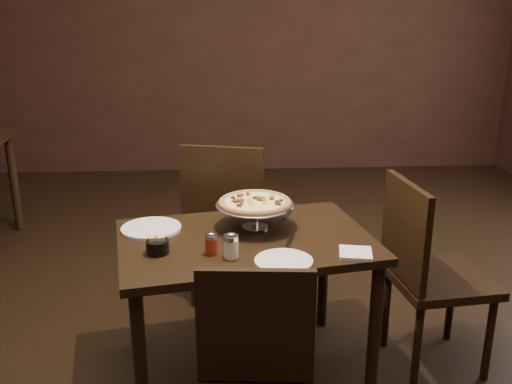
{
  "coord_description": "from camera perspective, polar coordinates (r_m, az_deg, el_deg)",
  "views": [
    {
      "loc": [
        -0.02,
        -2.46,
        1.67
      ],
      "look_at": [
        0.13,
        -0.06,
        0.89
      ],
      "focal_mm": 40.0,
      "sensor_mm": 36.0,
      "label": 1
    }
  ],
  "objects": [
    {
      "name": "plate_left",
      "position": [
        2.67,
        -10.44,
        -3.59
      ],
      "size": [
        0.27,
        0.27,
        0.01
      ],
      "primitive_type": "cylinder",
      "color": "white",
      "rests_on": "dining_table"
    },
    {
      "name": "chair_side",
      "position": [
        2.8,
        16.68,
        -7.33
      ],
      "size": [
        0.49,
        0.49,
        0.94
      ],
      "rotation": [
        0.0,
        0.0,
        1.69
      ],
      "color": "black",
      "rests_on": "ground"
    },
    {
      "name": "chair_far",
      "position": [
        3.26,
        -2.82,
        -2.48
      ],
      "size": [
        0.55,
        0.55,
        0.97
      ],
      "rotation": [
        0.0,
        0.0,
        2.91
      ],
      "color": "black",
      "rests_on": "ground"
    },
    {
      "name": "dining_table",
      "position": [
        2.58,
        -1.05,
        -6.46
      ],
      "size": [
        1.23,
        0.93,
        0.7
      ],
      "rotation": [
        0.0,
        0.0,
        0.18
      ],
      "color": "black",
      "rests_on": "ground"
    },
    {
      "name": "napkin_stack",
      "position": [
        2.41,
        9.93,
        -6.04
      ],
      "size": [
        0.15,
        0.15,
        0.01
      ],
      "primitive_type": "cube",
      "rotation": [
        0.0,
        0.0,
        -0.19
      ],
      "color": "white",
      "rests_on": "dining_table"
    },
    {
      "name": "packet_caddy",
      "position": [
        2.41,
        -9.83,
        -5.36
      ],
      "size": [
        0.09,
        0.09,
        0.07
      ],
      "rotation": [
        0.0,
        0.0,
        0.29
      ],
      "color": "black",
      "rests_on": "dining_table"
    },
    {
      "name": "pepper_flake_shaker",
      "position": [
        2.38,
        -4.5,
        -5.16
      ],
      "size": [
        0.05,
        0.05,
        0.09
      ],
      "color": "maroon",
      "rests_on": "dining_table"
    },
    {
      "name": "parmesan_shaker",
      "position": [
        2.33,
        -2.49,
        -5.39
      ],
      "size": [
        0.06,
        0.06,
        0.11
      ],
      "color": "#F7EFC0",
      "rests_on": "dining_table"
    },
    {
      "name": "room",
      "position": [
        2.5,
        -1.62,
        11.79
      ],
      "size": [
        6.04,
        7.04,
        2.84
      ],
      "color": "black",
      "rests_on": "ground"
    },
    {
      "name": "pizza_stand",
      "position": [
        2.61,
        -0.11,
        -1.1
      ],
      "size": [
        0.36,
        0.36,
        0.15
      ],
      "color": "silver",
      "rests_on": "dining_table"
    },
    {
      "name": "plate_near",
      "position": [
        2.31,
        2.79,
        -6.92
      ],
      "size": [
        0.24,
        0.24,
        0.01
      ],
      "primitive_type": "cylinder",
      "color": "white",
      "rests_on": "dining_table"
    },
    {
      "name": "serving_spatula",
      "position": [
        2.47,
        3.1,
        -2.36
      ],
      "size": [
        0.15,
        0.15,
        0.02
      ],
      "rotation": [
        0.0,
        0.0,
        -0.32
      ],
      "color": "silver",
      "rests_on": "pizza_stand"
    }
  ]
}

